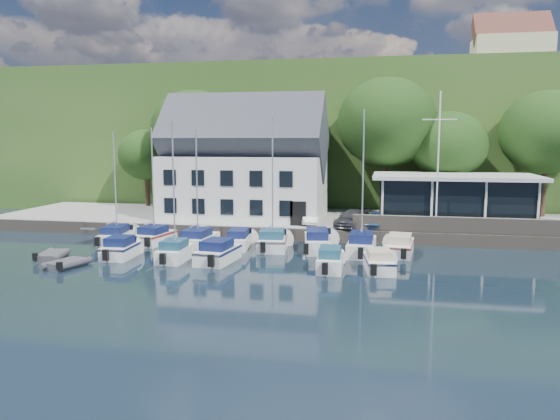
% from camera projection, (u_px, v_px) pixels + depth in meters
% --- Properties ---
extents(ground, '(180.00, 180.00, 0.00)m').
position_uv_depth(ground, '(289.00, 276.00, 32.11)').
color(ground, black).
rests_on(ground, ground).
extents(quay, '(60.00, 13.00, 1.00)m').
position_uv_depth(quay, '(323.00, 223.00, 49.07)').
color(quay, gray).
rests_on(quay, ground).
extents(quay_face, '(60.00, 0.30, 1.00)m').
position_uv_depth(quay_face, '(314.00, 236.00, 42.75)').
color(quay_face, '#635A4F').
rests_on(quay_face, ground).
extents(hillside, '(160.00, 75.00, 16.00)m').
position_uv_depth(hillside, '(354.00, 139.00, 91.39)').
color(hillside, '#28491B').
rests_on(hillside, ground).
extents(field_patch, '(50.00, 30.00, 0.30)m').
position_uv_depth(field_patch, '(403.00, 93.00, 96.58)').
color(field_patch, '#586C36').
rests_on(field_patch, hillside).
extents(farmhouse, '(10.40, 7.00, 8.20)m').
position_uv_depth(farmhouse, '(511.00, 51.00, 75.88)').
color(farmhouse, beige).
rests_on(farmhouse, hillside).
extents(harbor_building, '(14.40, 8.20, 8.70)m').
position_uv_depth(harbor_building, '(245.00, 169.00, 48.81)').
color(harbor_building, silver).
rests_on(harbor_building, quay).
extents(club_pavilion, '(13.20, 7.20, 4.10)m').
position_uv_depth(club_pavilion, '(454.00, 199.00, 45.18)').
color(club_pavilion, black).
rests_on(club_pavilion, quay).
extents(seawall, '(18.00, 0.50, 1.20)m').
position_uv_depth(seawall, '(474.00, 226.00, 40.70)').
color(seawall, '#635A4F').
rests_on(seawall, quay).
extents(gangway, '(1.20, 6.00, 1.40)m').
position_uv_depth(gangway, '(108.00, 239.00, 44.02)').
color(gangway, silver).
rests_on(gangway, ground).
extents(car_silver, '(1.94, 3.37, 1.08)m').
position_uv_depth(car_silver, '(308.00, 217.00, 45.44)').
color(car_silver, silver).
rests_on(car_silver, quay).
extents(car_white, '(1.80, 3.62, 1.14)m').
position_uv_depth(car_white, '(310.00, 217.00, 45.42)').
color(car_white, white).
rests_on(car_white, quay).
extents(car_dgrey, '(3.14, 4.85, 1.31)m').
position_uv_depth(car_dgrey, '(352.00, 218.00, 43.95)').
color(car_dgrey, '#333238').
rests_on(car_dgrey, quay).
extents(car_blue, '(2.51, 3.98, 1.27)m').
position_uv_depth(car_blue, '(376.00, 219.00, 43.71)').
color(car_blue, navy).
rests_on(car_blue, quay).
extents(flagpole, '(2.54, 0.20, 10.60)m').
position_uv_depth(flagpole, '(438.00, 162.00, 41.64)').
color(flagpole, silver).
rests_on(flagpole, quay).
extents(tree_0, '(5.87, 5.87, 8.02)m').
position_uv_depth(tree_0, '(147.00, 168.00, 57.20)').
color(tree_0, black).
rests_on(tree_0, quay).
extents(tree_1, '(8.68, 8.68, 11.87)m').
position_uv_depth(tree_1, '(195.00, 150.00, 54.59)').
color(tree_1, black).
rests_on(tree_1, quay).
extents(tree_2, '(7.72, 7.72, 10.55)m').
position_uv_depth(tree_2, '(292.00, 157.00, 53.83)').
color(tree_2, black).
rests_on(tree_2, quay).
extents(tree_3, '(9.34, 9.34, 12.76)m').
position_uv_depth(tree_3, '(386.00, 146.00, 51.40)').
color(tree_3, black).
rests_on(tree_3, quay).
extents(tree_4, '(6.99, 6.99, 9.55)m').
position_uv_depth(tree_4, '(448.00, 164.00, 50.12)').
color(tree_4, black).
rests_on(tree_4, quay).
extents(tree_5, '(8.31, 8.31, 11.35)m').
position_uv_depth(tree_5, '(546.00, 154.00, 49.00)').
color(tree_5, black).
rests_on(tree_5, quay).
extents(boat_r1_0, '(2.80, 6.47, 8.35)m').
position_uv_depth(boat_r1_0, '(115.00, 189.00, 41.98)').
color(boat_r1_0, white).
rests_on(boat_r1_0, ground).
extents(boat_r1_1, '(2.85, 5.52, 8.67)m').
position_uv_depth(boat_r1_1, '(153.00, 188.00, 41.44)').
color(boat_r1_1, white).
rests_on(boat_r1_1, ground).
extents(boat_r1_2, '(2.49, 6.22, 8.81)m').
position_uv_depth(boat_r1_2, '(197.00, 189.00, 40.01)').
color(boat_r1_2, white).
rests_on(boat_r1_2, ground).
extents(boat_r1_3, '(2.33, 6.25, 1.40)m').
position_uv_depth(boat_r1_3, '(239.00, 238.00, 40.67)').
color(boat_r1_3, white).
rests_on(boat_r1_3, ground).
extents(boat_r1_4, '(2.82, 5.71, 9.19)m').
position_uv_depth(boat_r1_4, '(273.00, 187.00, 39.27)').
color(boat_r1_4, white).
rests_on(boat_r1_4, ground).
extents(boat_r1_5, '(3.08, 7.32, 1.56)m').
position_uv_depth(boat_r1_5, '(317.00, 239.00, 39.65)').
color(boat_r1_5, white).
rests_on(boat_r1_5, ground).
extents(boat_r1_6, '(2.15, 6.68, 9.59)m').
position_uv_depth(boat_r1_6, '(363.00, 186.00, 37.66)').
color(boat_r1_6, white).
rests_on(boat_r1_6, ground).
extents(boat_r1_7, '(2.56, 6.44, 1.43)m').
position_uv_depth(boat_r1_7, '(399.00, 244.00, 38.20)').
color(boat_r1_7, white).
rests_on(boat_r1_7, ground).
extents(boat_r2_0, '(2.24, 5.06, 1.47)m').
position_uv_depth(boat_r2_0, '(121.00, 247.00, 37.13)').
color(boat_r2_0, white).
rests_on(boat_r2_0, ground).
extents(boat_r2_1, '(1.92, 5.12, 8.74)m').
position_uv_depth(boat_r2_1, '(174.00, 195.00, 35.68)').
color(boat_r2_1, white).
rests_on(boat_r2_1, ground).
extents(boat_r2_2, '(2.64, 5.71, 1.55)m').
position_uv_depth(boat_r2_2, '(218.00, 251.00, 35.62)').
color(boat_r2_2, white).
rests_on(boat_r2_2, ground).
extents(boat_r2_3, '(1.92, 5.52, 1.43)m').
position_uv_depth(boat_r2_3, '(330.00, 258.00, 33.71)').
color(boat_r2_3, white).
rests_on(boat_r2_3, ground).
extents(boat_r2_4, '(2.47, 5.30, 1.36)m').
position_uv_depth(boat_r2_4, '(379.00, 260.00, 33.37)').
color(boat_r2_4, white).
rests_on(boat_r2_4, ground).
extents(dinghy_0, '(2.43, 3.27, 0.68)m').
position_uv_depth(dinghy_0, '(52.00, 254.00, 36.57)').
color(dinghy_0, '#3A3B40').
rests_on(dinghy_0, ground).
extents(dinghy_1, '(2.30, 3.09, 0.64)m').
position_uv_depth(dinghy_1, '(66.00, 262.00, 34.25)').
color(dinghy_1, '#3A3B40').
rests_on(dinghy_1, ground).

